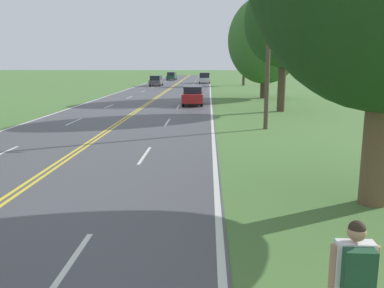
% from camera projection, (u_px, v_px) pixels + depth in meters
% --- Properties ---
extents(hitchhiker_person, '(0.59, 0.43, 1.74)m').
position_uv_depth(hitchhiker_person, '(354.00, 274.00, 4.93)').
color(hitchhiker_person, navy).
rests_on(hitchhiker_person, ground).
extents(utility_pole_midground, '(1.80, 0.24, 7.72)m').
position_uv_depth(utility_pole_midground, '(268.00, 55.00, 21.58)').
color(utility_pole_midground, brown).
rests_on(utility_pole_midground, ground).
extents(tree_left_verge, '(4.16, 4.16, 7.51)m').
position_uv_depth(tree_left_verge, '(244.00, 53.00, 63.99)').
color(tree_left_verge, '#473828').
rests_on(tree_left_verge, ground).
extents(tree_mid_treeline, '(5.76, 5.76, 9.85)m').
position_uv_depth(tree_mid_treeline, '(284.00, 21.00, 29.15)').
color(tree_mid_treeline, '#473828').
rests_on(tree_mid_treeline, ground).
extents(tree_far_back, '(7.55, 7.55, 10.15)m').
position_uv_depth(tree_far_back, '(266.00, 40.00, 40.75)').
color(tree_far_back, '#473828').
rests_on(tree_far_back, ground).
extents(car_red_sedan_approaching, '(1.76, 4.32, 1.59)m').
position_uv_depth(car_red_sedan_approaching, '(193.00, 95.00, 34.93)').
color(car_red_sedan_approaching, black).
rests_on(car_red_sedan_approaching, ground).
extents(car_dark_grey_van_mid_near, '(1.84, 4.07, 1.62)m').
position_uv_depth(car_dark_grey_van_mid_near, '(156.00, 80.00, 63.30)').
color(car_dark_grey_van_mid_near, black).
rests_on(car_dark_grey_van_mid_near, ground).
extents(car_silver_suv_mid_far, '(1.97, 4.21, 1.84)m').
position_uv_depth(car_silver_suv_mid_far, '(205.00, 78.00, 72.02)').
color(car_silver_suv_mid_far, black).
rests_on(car_silver_suv_mid_far, ground).
extents(car_dark_green_suv_receding, '(1.93, 4.89, 1.64)m').
position_uv_depth(car_dark_green_suv_receding, '(172.00, 76.00, 85.12)').
color(car_dark_green_suv_receding, black).
rests_on(car_dark_green_suv_receding, ground).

